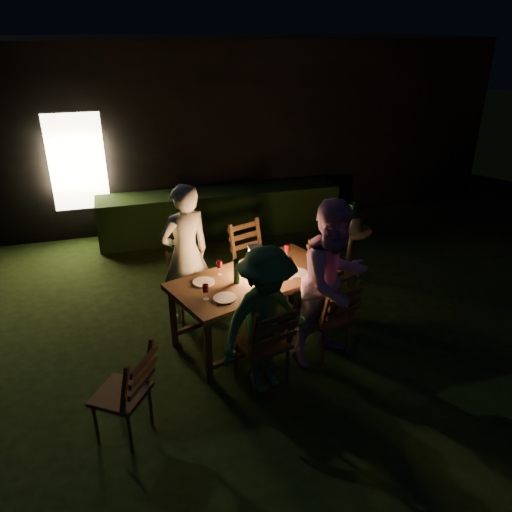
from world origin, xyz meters
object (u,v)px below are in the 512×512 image
object	(u,v)px
chair_far_left	(190,299)
chair_spare	(125,408)
chair_far_right	(254,275)
chair_end	(330,285)
chair_near_right	(327,330)
chair_near_left	(263,357)
person_opp_left	(266,321)
side_table	(351,235)
bottle_bucket_a	(350,220)
bottle_bucket_b	(354,218)
bottle_table	(237,272)
ice_bucket	(352,222)
person_opp_right	(334,283)
person_house_side	(185,255)
lantern	(256,262)

from	to	relation	value
chair_far_left	chair_spare	distance (m)	2.00
chair_far_right	chair_end	distance (m)	1.03
chair_near_right	chair_near_left	bearing A→B (deg)	-177.46
person_opp_left	side_table	world-z (taller)	person_opp_left
bottle_bucket_a	bottle_bucket_b	xyz separation A→B (m)	(0.10, 0.08, 0.00)
chair_near_left	side_table	xyz separation A→B (m)	(1.90, 1.94, 0.35)
chair_near_left	person_opp_left	size ratio (longest dim) A/B	0.69
bottle_bucket_b	bottle_table	bearing A→B (deg)	-149.54
chair_near_right	bottle_table	world-z (taller)	bottle_table
chair_far_left	chair_spare	bearing A→B (deg)	51.55
chair_near_left	chair_far_right	xyz separation A→B (m)	(0.42, 1.79, -0.00)
ice_bucket	bottle_bucket_b	bearing A→B (deg)	38.66
chair_far_right	person_opp_right	size ratio (longest dim) A/B	0.58
person_opp_right	chair_end	bearing A→B (deg)	46.40
person_opp_right	ice_bucket	distance (m)	1.97
person_opp_right	bottle_bucket_a	world-z (taller)	person_opp_right
chair_near_left	chair_far_right	world-z (taller)	chair_near_left
side_table	chair_far_left	bearing A→B (deg)	-168.51
chair_far_right	person_opp_left	xyz separation A→B (m)	(-0.40, -1.84, 0.47)
chair_far_right	side_table	distance (m)	1.53
chair_far_right	chair_end	bearing A→B (deg)	130.69
chair_near_right	chair_end	xyz separation A→B (m)	(0.47, 0.99, -0.01)
chair_near_left	person_house_side	world-z (taller)	person_house_side
lantern	side_table	xyz separation A→B (m)	(1.70, 1.00, -0.27)
chair_near_right	person_house_side	xyz separation A→B (m)	(-1.39, 1.19, 0.58)
person_house_side	person_opp_right	distance (m)	1.87
lantern	bottle_bucket_b	xyz separation A→B (m)	(1.75, 1.04, -0.02)
person_opp_left	side_table	bearing A→B (deg)	26.68
chair_near_left	chair_end	world-z (taller)	chair_near_left
chair_end	bottle_table	world-z (taller)	bottle_table
lantern	ice_bucket	bearing A→B (deg)	30.36
chair_near_left	chair_spare	distance (m)	1.44
chair_near_left	bottle_table	distance (m)	1.00
person_opp_left	chair_spare	bearing A→B (deg)	171.95
chair_near_right	chair_far_right	bearing A→B (deg)	88.73
bottle_table	person_opp_left	bearing A→B (deg)	-83.78
bottle_bucket_b	person_opp_left	bearing A→B (deg)	-133.58
chair_end	chair_spare	size ratio (longest dim) A/B	0.98
chair_far_right	person_opp_right	xyz separation A→B (m)	(0.45, -1.53, 0.61)
person_house_side	person_opp_left	world-z (taller)	person_house_side
person_opp_right	bottle_bucket_a	bearing A→B (deg)	39.15
chair_near_right	lantern	bearing A→B (deg)	118.38
chair_near_right	person_house_side	world-z (taller)	person_house_side
chair_near_left	person_house_side	bearing A→B (deg)	94.67
side_table	bottle_bucket_a	bearing A→B (deg)	-141.34
chair_near_right	person_opp_right	bearing A→B (deg)	-86.47
chair_near_left	ice_bucket	size ratio (longest dim) A/B	3.62
chair_far_right	ice_bucket	distance (m)	1.59
ice_bucket	chair_spare	bearing A→B (deg)	-145.29
chair_near_left	bottle_bucket_a	distance (m)	2.72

